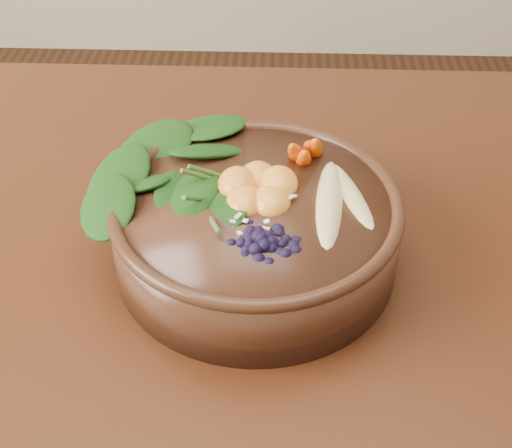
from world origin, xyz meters
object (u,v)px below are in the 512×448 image
at_px(mandarin_cluster, 258,178).
at_px(blueberry_pile, 260,225).
at_px(kale_heap, 212,149).
at_px(dining_table, 230,341).
at_px(banana_halves, 341,187).
at_px(stoneware_bowl, 256,232).
at_px(carrot_cluster, 306,124).

distance_m(mandarin_cluster, blueberry_pile, 0.08).
height_order(kale_heap, mandarin_cluster, kale_heap).
height_order(dining_table, blueberry_pile, blueberry_pile).
bearing_deg(banana_halves, kale_heap, 156.45).
bearing_deg(dining_table, stoneware_bowl, 48.74).
bearing_deg(dining_table, carrot_cluster, 55.78).
bearing_deg(banana_halves, blueberry_pile, -141.51).
height_order(stoneware_bowl, banana_halves, banana_halves).
height_order(stoneware_bowl, mandarin_cluster, mandarin_cluster).
bearing_deg(stoneware_bowl, mandarin_cluster, 86.29).
bearing_deg(carrot_cluster, mandarin_cluster, -129.81).
xyz_separation_m(stoneware_bowl, banana_halves, (0.08, 0.01, 0.05)).
relative_size(stoneware_bowl, blueberry_pile, 2.16).
relative_size(dining_table, mandarin_cluster, 17.71).
xyz_separation_m(carrot_cluster, mandarin_cluster, (-0.05, -0.06, -0.02)).
relative_size(kale_heap, mandarin_cluster, 2.07).
bearing_deg(banana_halves, carrot_cluster, 113.06).
height_order(stoneware_bowl, kale_heap, kale_heap).
bearing_deg(kale_heap, carrot_cluster, 13.14).
bearing_deg(banana_halves, dining_table, -163.04).
distance_m(carrot_cluster, blueberry_pile, 0.15).
height_order(carrot_cluster, mandarin_cluster, carrot_cluster).
bearing_deg(stoneware_bowl, dining_table, -131.26).
bearing_deg(dining_table, kale_heap, 102.54).
bearing_deg(banana_halves, mandarin_cluster, 170.25).
relative_size(banana_halves, blueberry_pile, 1.23).
bearing_deg(blueberry_pile, mandarin_cluster, 93.36).
distance_m(kale_heap, banana_halves, 0.14).
xyz_separation_m(carrot_cluster, blueberry_pile, (-0.04, -0.14, -0.02)).
height_order(dining_table, stoneware_bowl, stoneware_bowl).
height_order(dining_table, kale_heap, kale_heap).
relative_size(banana_halves, mandarin_cluster, 1.79).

